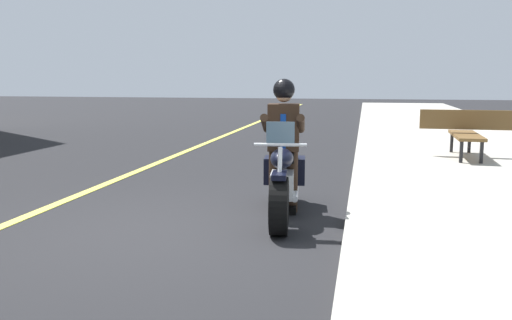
% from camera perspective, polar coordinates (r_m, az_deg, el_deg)
% --- Properties ---
extents(ground_plane, '(80.00, 80.00, 0.00)m').
position_cam_1_polar(ground_plane, '(6.22, -9.58, -7.69)').
color(ground_plane, black).
extents(lane_center_stripe, '(60.00, 0.16, 0.01)m').
position_cam_1_polar(lane_center_stripe, '(7.17, -24.76, -6.13)').
color(lane_center_stripe, '#E5DB4C').
rests_on(lane_center_stripe, ground_plane).
extents(motorcycle_main, '(2.22, 0.74, 1.26)m').
position_cam_1_polar(motorcycle_main, '(6.79, 2.88, -2.25)').
color(motorcycle_main, black).
rests_on(motorcycle_main, ground_plane).
extents(rider_main, '(0.66, 0.60, 1.74)m').
position_cam_1_polar(rider_main, '(6.89, 2.97, 2.82)').
color(rider_main, black).
rests_on(rider_main, ground_plane).
extents(bench_sidewalk, '(1.82, 1.80, 0.95)m').
position_cam_1_polar(bench_sidewalk, '(11.66, 21.53, 3.06)').
color(bench_sidewalk, brown).
rests_on(bench_sidewalk, sidewalk_curb).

